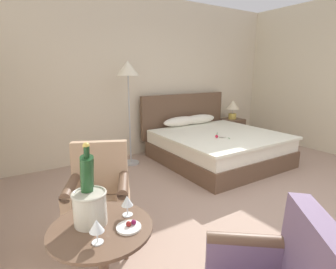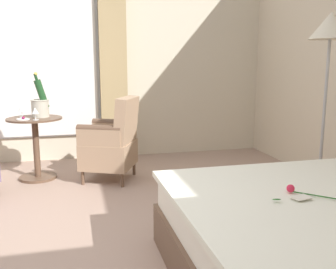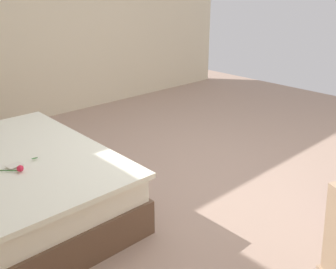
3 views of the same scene
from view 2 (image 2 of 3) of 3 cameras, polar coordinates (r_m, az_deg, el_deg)
The scene contains 8 objects.
wall_window_side at distance 5.28m, azimuth -19.06°, elevation 11.80°, with size 0.27×6.33×2.91m.
floor_lamp_brass at distance 3.72m, azimuth 23.42°, elevation 12.93°, with size 0.37×0.37×1.75m.
side_table_round at distance 4.48m, azimuth -19.46°, elevation -1.46°, with size 0.60×0.60×0.70m.
champagne_bucket at distance 4.44m, azimuth -18.88°, elevation 4.33°, with size 0.20×0.20×0.50m.
wine_glass_near_bucket at distance 4.49m, azimuth -21.41°, elevation 3.65°, with size 0.08×0.08×0.14m.
wine_glass_near_edge at distance 4.23m, azimuth -19.59°, elevation 3.34°, with size 0.07×0.07×0.13m.
snack_plate at distance 4.30m, azimuth -21.21°, elevation 2.23°, with size 0.14×0.14×0.04m.
armchair_by_window at distance 4.22m, azimuth -8.47°, elevation -1.25°, with size 0.71×0.73×0.94m.
Camera 2 is at (2.32, 0.43, 1.29)m, focal length 40.00 mm.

